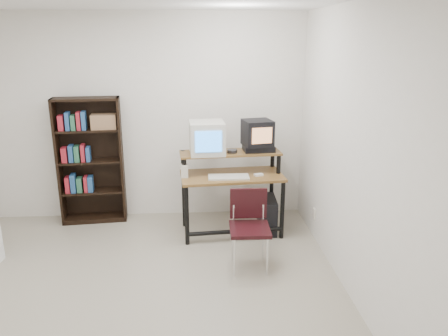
{
  "coord_description": "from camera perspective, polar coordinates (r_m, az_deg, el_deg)",
  "views": [
    {
      "loc": [
        0.61,
        -3.54,
        2.3
      ],
      "look_at": [
        0.92,
        1.1,
        0.9
      ],
      "focal_mm": 35.0,
      "sensor_mm": 36.0,
      "label": 1
    }
  ],
  "objects": [
    {
      "name": "school_chair",
      "position": [
        4.49,
        3.31,
        -6.91
      ],
      "size": [
        0.41,
        0.41,
        0.8
      ],
      "rotation": [
        0.0,
        0.0,
        -0.03
      ],
      "color": "black",
      "rests_on": "floor"
    },
    {
      "name": "back_wall",
      "position": [
        5.66,
        -9.99,
        6.38
      ],
      "size": [
        4.0,
        0.01,
        2.6
      ],
      "primitive_type": "cube",
      "color": "white",
      "rests_on": "floor"
    },
    {
      "name": "mousepad",
      "position": [
        5.12,
        4.74,
        -1.16
      ],
      "size": [
        0.25,
        0.21,
        0.01
      ],
      "primitive_type": "cube",
      "rotation": [
        0.0,
        0.0,
        -0.16
      ],
      "color": "black",
      "rests_on": "computer_desk"
    },
    {
      "name": "keyboard",
      "position": [
        5.04,
        0.61,
        -1.26
      ],
      "size": [
        0.47,
        0.22,
        0.03
      ],
      "primitive_type": "cube",
      "rotation": [
        0.0,
        0.0,
        -0.01
      ],
      "color": "beige",
      "rests_on": "computer_desk"
    },
    {
      "name": "cd_spindle",
      "position": [
        5.15,
        1.08,
        2.15
      ],
      "size": [
        0.15,
        0.15,
        0.05
      ],
      "primitive_type": "cylinder",
      "rotation": [
        0.0,
        0.0,
        0.32
      ],
      "color": "#26262B",
      "rests_on": "computer_desk"
    },
    {
      "name": "crt_tv",
      "position": [
        5.21,
        4.39,
        4.6
      ],
      "size": [
        0.38,
        0.38,
        0.31
      ],
      "rotation": [
        0.0,
        0.0,
        0.2
      ],
      "color": "black",
      "rests_on": "vcr"
    },
    {
      "name": "desk_speaker",
      "position": [
        5.05,
        -5.19,
        -0.46
      ],
      "size": [
        0.09,
        0.08,
        0.17
      ],
      "primitive_type": "cube",
      "rotation": [
        0.0,
        0.0,
        0.07
      ],
      "color": "beige",
      "rests_on": "computer_desk"
    },
    {
      "name": "computer_desk",
      "position": [
        5.19,
        0.98,
        -1.3
      ],
      "size": [
        1.24,
        0.69,
        0.98
      ],
      "rotation": [
        0.0,
        0.0,
        0.08
      ],
      "color": "brown",
      "rests_on": "floor"
    },
    {
      "name": "wall_outlet",
      "position": [
        5.28,
        11.69,
        -5.83
      ],
      "size": [
        0.02,
        0.08,
        0.12
      ],
      "primitive_type": "cube",
      "color": "beige",
      "rests_on": "right_wall"
    },
    {
      "name": "mouse",
      "position": [
        5.12,
        4.54,
        -0.94
      ],
      "size": [
        0.11,
        0.08,
        0.03
      ],
      "primitive_type": "cube",
      "rotation": [
        0.0,
        0.0,
        0.26
      ],
      "color": "white",
      "rests_on": "mousepad"
    },
    {
      "name": "right_wall",
      "position": [
        3.93,
        17.06,
        1.32
      ],
      "size": [
        0.01,
        4.0,
        2.6
      ],
      "primitive_type": "cube",
      "color": "white",
      "rests_on": "floor"
    },
    {
      "name": "bookshelf",
      "position": [
        5.74,
        -17.03,
        1.19
      ],
      "size": [
        0.82,
        0.34,
        1.59
      ],
      "rotation": [
        0.0,
        0.0,
        0.1
      ],
      "color": "black",
      "rests_on": "floor"
    },
    {
      "name": "floor",
      "position": [
        4.26,
        -11.91,
        -16.3
      ],
      "size": [
        4.0,
        4.0,
        0.01
      ],
      "primitive_type": "cube",
      "color": "#AAA18D",
      "rests_on": "ground"
    },
    {
      "name": "pc_tower",
      "position": [
        5.4,
        5.65,
        -6.04
      ],
      "size": [
        0.22,
        0.46,
        0.42
      ],
      "primitive_type": "cube",
      "rotation": [
        0.0,
        0.0,
        -0.04
      ],
      "color": "black",
      "rests_on": "floor"
    },
    {
      "name": "front_wall",
      "position": [
        1.93,
        -22.56,
        -15.73
      ],
      "size": [
        4.0,
        0.01,
        2.6
      ],
      "primitive_type": "cube",
      "color": "white",
      "rests_on": "floor"
    },
    {
      "name": "vcr",
      "position": [
        5.25,
        4.53,
        2.55
      ],
      "size": [
        0.38,
        0.28,
        0.08
      ],
      "primitive_type": "cube",
      "rotation": [
        0.0,
        0.0,
        0.07
      ],
      "color": "black",
      "rests_on": "computer_desk"
    },
    {
      "name": "crt_monitor",
      "position": [
        5.13,
        -2.24,
        3.97
      ],
      "size": [
        0.42,
        0.43,
        0.38
      ],
      "rotation": [
        0.0,
        0.0,
        0.06
      ],
      "color": "beige",
      "rests_on": "computer_desk"
    }
  ]
}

